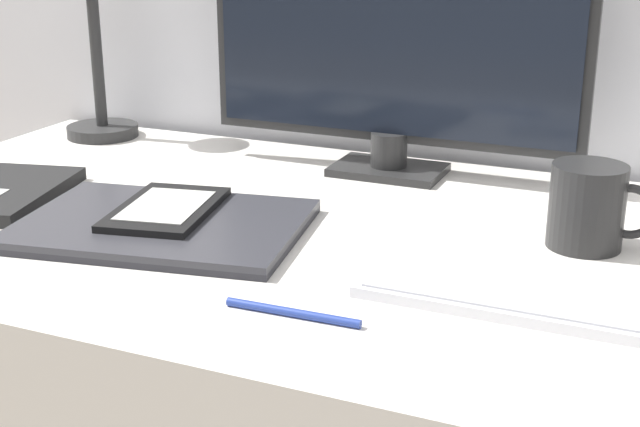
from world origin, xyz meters
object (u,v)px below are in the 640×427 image
Objects in this scene: ereader at (166,209)px; pen at (292,313)px; coffee_mug at (589,207)px; laptop at (163,225)px; keyboard at (511,296)px; desk_lamp at (93,16)px; monitor at (393,18)px.

ereader is 1.41× the size of pen.
laptop is at bearing -162.46° from coffee_mug.
laptop is at bearing 175.08° from keyboard.
ereader is at bearing 145.31° from pen.
laptop is 0.52m from coffee_mug.
keyboard is at bearing -103.84° from coffee_mug.
desk_lamp is at bearing 139.31° from pen.
ereader is 1.61× the size of coffee_mug.
desk_lamp is (-0.81, 0.41, 0.20)m from keyboard.
desk_lamp reaches higher than pen.
monitor reaches higher than coffee_mug.
desk_lamp is at bearing 134.40° from laptop.
coffee_mug is 0.88× the size of pen.
keyboard is 0.46m from ereader.
desk_lamp is at bearing 153.02° from keyboard.
keyboard is at bearing 31.94° from pen.
desk_lamp reaches higher than laptop.
ereader is 0.58× the size of desk_lamp.
monitor is 0.57m from pen.
ereader is at bearing 172.21° from keyboard.
desk_lamp reaches higher than keyboard.
ereader reaches higher than laptop.
monitor reaches higher than ereader.
laptop is 2.66× the size of pen.
desk_lamp is (-0.54, 0.02, -0.02)m from monitor.
ereader reaches higher than pen.
keyboard is 0.82× the size of laptop.
ereader is at bearing -165.30° from coffee_mug.
coffee_mug is at bearing 14.70° from ereader.
ereader is at bearing -44.51° from desk_lamp.
monitor reaches higher than desk_lamp.
monitor reaches higher than laptop.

